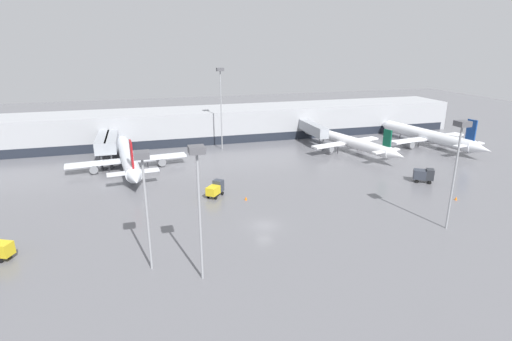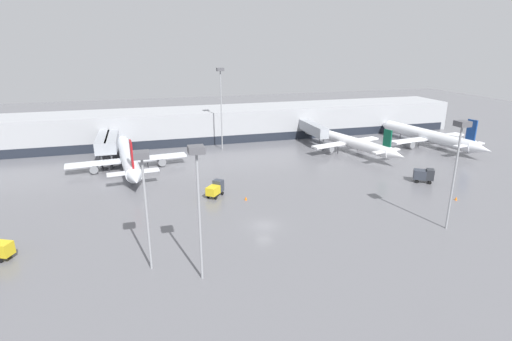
{
  "view_description": "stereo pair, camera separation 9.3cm",
  "coord_description": "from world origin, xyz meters",
  "px_view_note": "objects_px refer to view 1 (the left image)",
  "views": [
    {
      "loc": [
        -17.3,
        -54.89,
        27.71
      ],
      "look_at": [
        4.11,
        18.89,
        3.0
      ],
      "focal_mm": 28.0,
      "sensor_mm": 36.0,
      "label": 1
    },
    {
      "loc": [
        -17.22,
        -54.91,
        27.71
      ],
      "look_at": [
        4.11,
        18.89,
        3.0
      ],
      "focal_mm": 28.0,
      "sensor_mm": 36.0,
      "label": 2
    }
  ],
  "objects_px": {
    "parked_jet_2": "(346,141)",
    "service_truck_3": "(424,175)",
    "service_truck_1": "(215,188)",
    "apron_light_mast_1": "(198,175)",
    "apron_light_mast_3": "(221,87)",
    "traffic_cone_0": "(246,198)",
    "apron_light_mast_0": "(144,176)",
    "traffic_cone_1": "(456,198)",
    "parked_jet_0": "(428,136)",
    "parked_jet_1": "(128,158)",
    "apron_light_mast_2": "(459,144)"
  },
  "relations": [
    {
      "from": "apron_light_mast_0",
      "to": "apron_light_mast_1",
      "type": "xyz_separation_m",
      "value": [
        5.93,
        -4.03,
        0.86
      ]
    },
    {
      "from": "parked_jet_1",
      "to": "apron_light_mast_0",
      "type": "height_order",
      "value": "apron_light_mast_0"
    },
    {
      "from": "apron_light_mast_0",
      "to": "apron_light_mast_3",
      "type": "bearing_deg",
      "value": 69.81
    },
    {
      "from": "apron_light_mast_1",
      "to": "traffic_cone_1",
      "type": "bearing_deg",
      "value": 14.31
    },
    {
      "from": "parked_jet_1",
      "to": "service_truck_1",
      "type": "relative_size",
      "value": 9.13
    },
    {
      "from": "apron_light_mast_0",
      "to": "service_truck_3",
      "type": "bearing_deg",
      "value": 18.47
    },
    {
      "from": "parked_jet_0",
      "to": "apron_light_mast_3",
      "type": "distance_m",
      "value": 59.2
    },
    {
      "from": "parked_jet_2",
      "to": "traffic_cone_0",
      "type": "bearing_deg",
      "value": 113.08
    },
    {
      "from": "parked_jet_0",
      "to": "parked_jet_2",
      "type": "relative_size",
      "value": 1.01
    },
    {
      "from": "traffic_cone_1",
      "to": "parked_jet_2",
      "type": "bearing_deg",
      "value": 94.29
    },
    {
      "from": "traffic_cone_1",
      "to": "apron_light_mast_3",
      "type": "height_order",
      "value": "apron_light_mast_3"
    },
    {
      "from": "parked_jet_0",
      "to": "apron_light_mast_1",
      "type": "distance_m",
      "value": 86.78
    },
    {
      "from": "traffic_cone_0",
      "to": "traffic_cone_1",
      "type": "height_order",
      "value": "traffic_cone_0"
    },
    {
      "from": "parked_jet_0",
      "to": "apron_light_mast_1",
      "type": "bearing_deg",
      "value": 115.33
    },
    {
      "from": "apron_light_mast_1",
      "to": "apron_light_mast_3",
      "type": "height_order",
      "value": "apron_light_mast_3"
    },
    {
      "from": "apron_light_mast_1",
      "to": "parked_jet_1",
      "type": "bearing_deg",
      "value": 100.74
    },
    {
      "from": "service_truck_1",
      "to": "traffic_cone_1",
      "type": "relative_size",
      "value": 6.44
    },
    {
      "from": "parked_jet_2",
      "to": "apron_light_mast_3",
      "type": "relative_size",
      "value": 1.77
    },
    {
      "from": "apron_light_mast_1",
      "to": "apron_light_mast_2",
      "type": "distance_m",
      "value": 38.91
    },
    {
      "from": "traffic_cone_0",
      "to": "apron_light_mast_1",
      "type": "relative_size",
      "value": 0.04
    },
    {
      "from": "service_truck_3",
      "to": "traffic_cone_0",
      "type": "relative_size",
      "value": 6.3
    },
    {
      "from": "parked_jet_2",
      "to": "service_truck_3",
      "type": "relative_size",
      "value": 8.67
    },
    {
      "from": "service_truck_1",
      "to": "service_truck_3",
      "type": "xyz_separation_m",
      "value": [
        42.9,
        -4.13,
        0.1
      ]
    },
    {
      "from": "parked_jet_2",
      "to": "traffic_cone_0",
      "type": "height_order",
      "value": "parked_jet_2"
    },
    {
      "from": "parked_jet_1",
      "to": "apron_light_mast_0",
      "type": "xyz_separation_m",
      "value": [
        3.42,
        -45.26,
        9.91
      ]
    },
    {
      "from": "parked_jet_0",
      "to": "apron_light_mast_3",
      "type": "height_order",
      "value": "apron_light_mast_3"
    },
    {
      "from": "service_truck_3",
      "to": "traffic_cone_1",
      "type": "distance_m",
      "value": 10.19
    },
    {
      "from": "service_truck_1",
      "to": "apron_light_mast_3",
      "type": "xyz_separation_m",
      "value": [
        8.18,
        33.88,
        15.05
      ]
    },
    {
      "from": "parked_jet_1",
      "to": "apron_light_mast_2",
      "type": "distance_m",
      "value": 67.5
    },
    {
      "from": "traffic_cone_0",
      "to": "apron_light_mast_2",
      "type": "bearing_deg",
      "value": -36.51
    },
    {
      "from": "parked_jet_2",
      "to": "apron_light_mast_3",
      "type": "xyz_separation_m",
      "value": [
        -31.29,
        11.03,
        13.74
      ]
    },
    {
      "from": "traffic_cone_0",
      "to": "apron_light_mast_0",
      "type": "height_order",
      "value": "apron_light_mast_0"
    },
    {
      "from": "service_truck_3",
      "to": "parked_jet_0",
      "type": "bearing_deg",
      "value": 83.76
    },
    {
      "from": "service_truck_1",
      "to": "apron_light_mast_1",
      "type": "relative_size",
      "value": 0.25
    },
    {
      "from": "traffic_cone_0",
      "to": "apron_light_mast_1",
      "type": "xyz_separation_m",
      "value": [
        -11.68,
        -23.27,
        13.05
      ]
    },
    {
      "from": "traffic_cone_0",
      "to": "traffic_cone_1",
      "type": "xyz_separation_m",
      "value": [
        37.25,
        -10.78,
        -0.02
      ]
    },
    {
      "from": "traffic_cone_1",
      "to": "apron_light_mast_0",
      "type": "bearing_deg",
      "value": -171.24
    },
    {
      "from": "parked_jet_0",
      "to": "parked_jet_1",
      "type": "distance_m",
      "value": 80.49
    },
    {
      "from": "apron_light_mast_3",
      "to": "traffic_cone_0",
      "type": "bearing_deg",
      "value": -94.87
    },
    {
      "from": "apron_light_mast_2",
      "to": "traffic_cone_1",
      "type": "bearing_deg",
      "value": 42.41
    },
    {
      "from": "traffic_cone_0",
      "to": "apron_light_mast_2",
      "type": "height_order",
      "value": "apron_light_mast_2"
    },
    {
      "from": "parked_jet_0",
      "to": "service_truck_3",
      "type": "relative_size",
      "value": 8.72
    },
    {
      "from": "traffic_cone_0",
      "to": "traffic_cone_1",
      "type": "bearing_deg",
      "value": -16.15
    },
    {
      "from": "service_truck_1",
      "to": "apron_light_mast_3",
      "type": "distance_m",
      "value": 37.96
    },
    {
      "from": "parked_jet_2",
      "to": "apron_light_mast_0",
      "type": "bearing_deg",
      "value": 116.92
    },
    {
      "from": "parked_jet_0",
      "to": "traffic_cone_1",
      "type": "distance_m",
      "value": 42.42
    },
    {
      "from": "service_truck_3",
      "to": "traffic_cone_0",
      "type": "bearing_deg",
      "value": -147.58
    },
    {
      "from": "service_truck_1",
      "to": "parked_jet_2",
      "type": "bearing_deg",
      "value": -19.13
    },
    {
      "from": "parked_jet_0",
      "to": "apron_light_mast_3",
      "type": "xyz_separation_m",
      "value": [
        -56.29,
        12.04,
        13.85
      ]
    },
    {
      "from": "apron_light_mast_1",
      "to": "apron_light_mast_2",
      "type": "xyz_separation_m",
      "value": [
        38.77,
        3.21,
        0.13
      ]
    }
  ]
}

